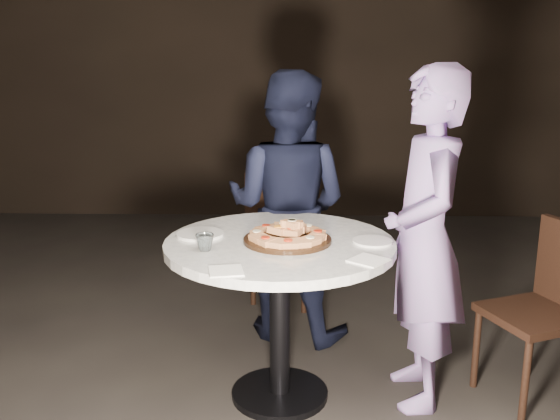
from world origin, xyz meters
name	(u,v)px	position (x,y,z in m)	size (l,w,h in m)	color
floor	(287,403)	(0.00, 0.00, 0.00)	(7.00, 7.00, 0.00)	black
table	(280,271)	(-0.04, 0.06, 0.64)	(1.38, 1.38, 0.78)	black
serving_board	(287,240)	(0.00, 0.05, 0.79)	(0.39, 0.39, 0.02)	black
focaccia_pile	(288,233)	(0.00, 0.05, 0.83)	(0.35, 0.35, 0.09)	#BF7B4A
plate_left	(200,234)	(-0.41, 0.14, 0.79)	(0.22, 0.22, 0.01)	white
plate_right	(373,241)	(0.38, 0.05, 0.79)	(0.18, 0.18, 0.01)	white
water_glass	(205,242)	(-0.35, -0.09, 0.82)	(0.08, 0.08, 0.07)	silver
napkin_near	(226,271)	(-0.23, -0.35, 0.79)	(0.13, 0.13, 0.01)	white
napkin_far	(368,260)	(0.33, -0.21, 0.79)	(0.13, 0.13, 0.01)	white
chair_far	(283,229)	(-0.04, 1.21, 0.51)	(0.54, 0.55, 0.88)	black
chair_right	(549,300)	(1.22, 0.12, 0.49)	(0.53, 0.52, 0.84)	black
diner_navy	(287,207)	(-0.01, 0.79, 0.76)	(0.74, 0.57, 1.52)	black
diner_teal	(425,240)	(0.62, 0.09, 0.78)	(0.57, 0.37, 1.56)	#866FB0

